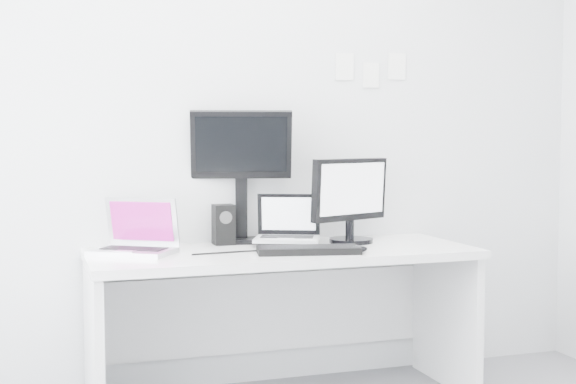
# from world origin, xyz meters

# --- Properties ---
(back_wall) EXTENTS (3.60, 0.00, 3.60)m
(back_wall) POSITION_xyz_m (0.00, 1.60, 1.35)
(back_wall) COLOR silver
(back_wall) RESTS_ON ground
(desk) EXTENTS (1.80, 0.70, 0.73)m
(desk) POSITION_xyz_m (0.00, 1.25, 0.36)
(desk) COLOR white
(desk) RESTS_ON ground
(macbook) EXTENTS (0.44, 0.41, 0.26)m
(macbook) POSITION_xyz_m (-0.69, 1.32, 0.86)
(macbook) COLOR silver
(macbook) RESTS_ON desk
(speaker) EXTENTS (0.10, 0.10, 0.20)m
(speaker) POSITION_xyz_m (-0.22, 1.50, 0.83)
(speaker) COLOR black
(speaker) RESTS_ON desk
(dell_laptop) EXTENTS (0.38, 0.34, 0.26)m
(dell_laptop) POSITION_xyz_m (0.05, 1.34, 0.86)
(dell_laptop) COLOR silver
(dell_laptop) RESTS_ON desk
(rear_monitor) EXTENTS (0.52, 0.30, 0.67)m
(rear_monitor) POSITION_xyz_m (-0.12, 1.54, 1.07)
(rear_monitor) COLOR black
(rear_monitor) RESTS_ON desk
(samsung_monitor) EXTENTS (0.52, 0.38, 0.44)m
(samsung_monitor) POSITION_xyz_m (0.39, 1.36, 0.95)
(samsung_monitor) COLOR black
(samsung_monitor) RESTS_ON desk
(keyboard) EXTENTS (0.49, 0.25, 0.03)m
(keyboard) POSITION_xyz_m (0.07, 1.09, 0.75)
(keyboard) COLOR black
(keyboard) RESTS_ON desk
(mouse) EXTENTS (0.10, 0.07, 0.03)m
(mouse) POSITION_xyz_m (0.28, 1.04, 0.75)
(mouse) COLOR black
(mouse) RESTS_ON desk
(wall_note_0) EXTENTS (0.10, 0.00, 0.14)m
(wall_note_0) POSITION_xyz_m (0.45, 1.59, 1.62)
(wall_note_0) COLOR white
(wall_note_0) RESTS_ON back_wall
(wall_note_1) EXTENTS (0.09, 0.00, 0.13)m
(wall_note_1) POSITION_xyz_m (0.60, 1.59, 1.58)
(wall_note_1) COLOR white
(wall_note_1) RESTS_ON back_wall
(wall_note_2) EXTENTS (0.10, 0.00, 0.14)m
(wall_note_2) POSITION_xyz_m (0.75, 1.59, 1.63)
(wall_note_2) COLOR white
(wall_note_2) RESTS_ON back_wall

